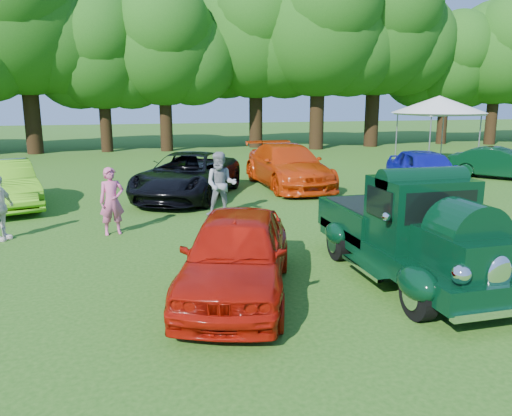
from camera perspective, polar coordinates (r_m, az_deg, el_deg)
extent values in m
plane|color=#1E4E12|center=(10.00, 7.09, -7.70)|extent=(120.00, 120.00, 0.00)
cylinder|color=black|center=(8.36, 18.10, -9.48)|extent=(0.24, 0.80, 0.80)
cylinder|color=black|center=(10.91, 9.43, -3.84)|extent=(0.24, 0.80, 0.80)
cylinder|color=black|center=(11.74, 17.45, -3.09)|extent=(0.24, 0.80, 0.80)
cube|color=black|center=(10.05, 17.53, -4.74)|extent=(1.85, 4.85, 0.37)
cube|color=black|center=(8.79, 22.73, -4.66)|extent=(1.19, 1.56, 0.67)
cube|color=black|center=(9.73, 18.28, -0.47)|extent=(1.68, 1.24, 1.29)
cube|color=black|center=(9.21, 20.35, 0.10)|extent=(1.40, 0.06, 0.56)
cube|color=black|center=(11.20, 13.65, -1.15)|extent=(1.85, 2.21, 0.63)
cube|color=black|center=(11.13, 13.73, 0.36)|extent=(1.60, 1.94, 0.05)
ellipsoid|color=black|center=(8.27, 18.01, -8.19)|extent=(0.53, 0.92, 0.53)
ellipsoid|color=black|center=(10.83, 9.15, -2.89)|extent=(0.41, 0.78, 0.45)
ellipsoid|color=black|center=(11.72, 17.78, -2.15)|extent=(0.41, 0.78, 0.45)
ellipsoid|color=white|center=(8.24, 26.05, -7.04)|extent=(0.44, 0.13, 0.64)
sphere|color=white|center=(7.90, 22.39, -7.01)|extent=(0.30, 0.30, 0.30)
cube|color=white|center=(8.30, 26.45, -10.61)|extent=(1.75, 0.12, 0.12)
cube|color=white|center=(12.26, 11.11, -1.93)|extent=(1.75, 0.12, 0.12)
imported|color=#991006|center=(8.81, -2.24, -5.25)|extent=(3.13, 4.76, 1.51)
imported|color=#58AF17|center=(17.66, -26.70, 2.40)|extent=(2.87, 4.77, 1.49)
imported|color=black|center=(17.58, -7.83, 3.71)|extent=(4.84, 6.20, 1.56)
imported|color=#BA2D06|center=(19.58, 3.68, 4.83)|extent=(2.45, 5.74, 1.65)
imported|color=#0C0F88|center=(19.44, 18.81, 4.03)|extent=(2.78, 4.93, 1.58)
imported|color=black|center=(24.03, 26.08, 4.63)|extent=(3.65, 4.01, 1.33)
imported|color=#BB4D7A|center=(13.18, -16.15, 0.76)|extent=(0.70, 0.54, 1.73)
imported|color=gray|center=(14.61, -4.02, 2.70)|extent=(1.10, 0.96, 1.91)
cube|color=silver|center=(27.56, 20.10, 10.07)|extent=(3.33, 3.33, 0.13)
cone|color=silver|center=(27.55, 20.18, 11.07)|extent=(4.89, 4.89, 0.85)
cylinder|color=slate|center=(25.62, 19.22, 7.01)|extent=(0.06, 0.06, 2.56)
cylinder|color=slate|center=(27.99, 15.74, 7.65)|extent=(0.06, 0.06, 2.56)
cylinder|color=slate|center=(27.41, 24.14, 6.93)|extent=(0.06, 0.06, 2.56)
cylinder|color=slate|center=(29.64, 20.49, 7.57)|extent=(0.06, 0.06, 2.56)
cylinder|color=#302010|center=(34.11, -24.21, 9.76)|extent=(0.97, 0.97, 4.86)
sphere|color=#164A0F|center=(34.39, -25.08, 18.99)|extent=(8.89, 8.89, 8.89)
cylinder|color=#302010|center=(33.80, -16.79, 9.31)|extent=(0.74, 0.74, 3.71)
sphere|color=#164A0F|center=(33.86, -17.26, 16.46)|extent=(6.78, 6.78, 6.78)
cylinder|color=#302010|center=(33.36, -10.24, 9.86)|extent=(0.80, 0.80, 4.00)
sphere|color=#164A0F|center=(33.48, -10.56, 17.68)|extent=(7.32, 7.32, 7.32)
cylinder|color=#302010|center=(35.31, -0.02, 10.69)|extent=(0.92, 0.92, 4.61)
sphere|color=#164A0F|center=(35.53, -0.02, 19.19)|extent=(8.43, 8.43, 8.43)
cylinder|color=#302010|center=(34.28, 6.96, 10.67)|extent=(0.95, 0.95, 4.77)
sphere|color=#164A0F|center=(34.54, 7.21, 19.71)|extent=(8.71, 8.71, 8.71)
cylinder|color=#302010|center=(36.89, 13.11, 10.65)|extent=(0.97, 0.97, 4.87)
sphere|color=#164A0F|center=(37.15, 13.56, 19.24)|extent=(8.91, 8.91, 8.91)
cylinder|color=#302010|center=(40.49, 20.53, 9.45)|extent=(0.73, 0.73, 3.63)
sphere|color=#164A0F|center=(40.54, 20.99, 15.29)|extent=(6.64, 6.64, 6.64)
cylinder|color=#302010|center=(41.38, 25.32, 9.38)|extent=(0.81, 0.81, 4.03)
sphere|color=#164A0F|center=(41.47, 25.93, 15.70)|extent=(7.37, 7.37, 7.37)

